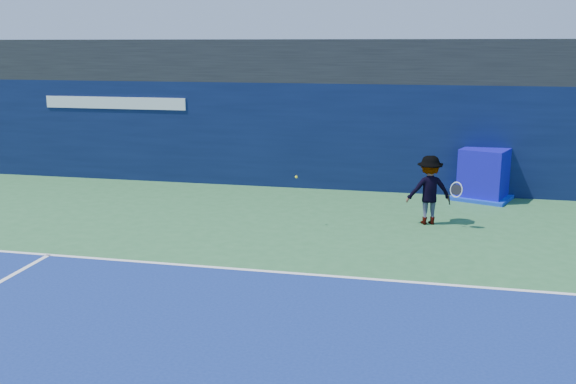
{
  "coord_description": "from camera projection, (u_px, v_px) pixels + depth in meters",
  "views": [
    {
      "loc": [
        2.16,
        -7.77,
        4.07
      ],
      "look_at": [
        -0.64,
        5.2,
        1.0
      ],
      "focal_mm": 40.0,
      "sensor_mm": 36.0,
      "label": 1
    }
  ],
  "objects": [
    {
      "name": "equipment_cart",
      "position": [
        484.0,
        176.0,
        17.18
      ],
      "size": [
        1.83,
        1.83,
        1.36
      ],
      "color": "#120BA7",
      "rests_on": "ground"
    },
    {
      "name": "baseline",
      "position": [
        297.0,
        274.0,
        11.62
      ],
      "size": [
        24.0,
        0.1,
        0.01
      ],
      "primitive_type": "cube",
      "color": "white",
      "rests_on": "ground"
    },
    {
      "name": "tennis_ball",
      "position": [
        296.0,
        177.0,
        14.4
      ],
      "size": [
        0.06,
        0.06,
        0.06
      ],
      "color": "#CFD117",
      "rests_on": "ground"
    },
    {
      "name": "back_wall_assembly",
      "position": [
        349.0,
        136.0,
        18.43
      ],
      "size": [
        36.0,
        1.03,
        3.0
      ],
      "color": "#091336",
      "rests_on": "ground"
    },
    {
      "name": "ground",
      "position": [
        254.0,
        349.0,
        8.76
      ],
      "size": [
        80.0,
        80.0,
        0.0
      ],
      "primitive_type": "plane",
      "color": "#2E6737",
      "rests_on": "ground"
    },
    {
      "name": "tennis_player",
      "position": [
        429.0,
        190.0,
        14.72
      ],
      "size": [
        1.31,
        0.85,
        1.6
      ],
      "color": "silver",
      "rests_on": "ground"
    },
    {
      "name": "stadium_band",
      "position": [
        354.0,
        60.0,
        18.91
      ],
      "size": [
        36.0,
        3.0,
        1.2
      ],
      "primitive_type": "cube",
      "color": "black",
      "rests_on": "back_wall_assembly"
    }
  ]
}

